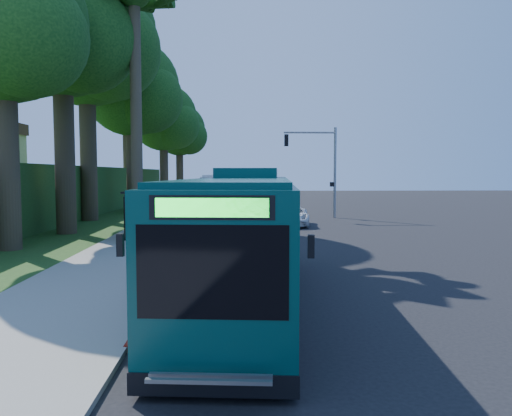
{
  "coord_description": "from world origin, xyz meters",
  "views": [
    {
      "loc": [
        -2.95,
        -28.5,
        3.47
      ],
      "look_at": [
        -1.72,
        1.0,
        1.4
      ],
      "focal_mm": 35.0,
      "sensor_mm": 36.0,
      "label": 1
    }
  ],
  "objects_px": {
    "white_bus": "(227,198)",
    "teal_bus": "(243,236)",
    "pickup": "(291,215)",
    "bus_shelter": "(151,206)"
  },
  "relations": [
    {
      "from": "white_bus",
      "to": "teal_bus",
      "type": "xyz_separation_m",
      "value": [
        0.77,
        -21.08,
        -0.02
      ]
    },
    {
      "from": "white_bus",
      "to": "teal_bus",
      "type": "relative_size",
      "value": 1.0
    },
    {
      "from": "bus_shelter",
      "to": "white_bus",
      "type": "xyz_separation_m",
      "value": [
        3.74,
        8.83,
        -0.02
      ]
    },
    {
      "from": "white_bus",
      "to": "teal_bus",
      "type": "distance_m",
      "value": 21.09
    },
    {
      "from": "teal_bus",
      "to": "pickup",
      "type": "xyz_separation_m",
      "value": [
        3.51,
        19.43,
        -1.1
      ]
    },
    {
      "from": "teal_bus",
      "to": "pickup",
      "type": "bearing_deg",
      "value": 84.92
    },
    {
      "from": "pickup",
      "to": "bus_shelter",
      "type": "bearing_deg",
      "value": -132.46
    },
    {
      "from": "bus_shelter",
      "to": "pickup",
      "type": "height_order",
      "value": "bus_shelter"
    },
    {
      "from": "bus_shelter",
      "to": "white_bus",
      "type": "bearing_deg",
      "value": 67.02
    },
    {
      "from": "white_bus",
      "to": "teal_bus",
      "type": "bearing_deg",
      "value": -86.6
    }
  ]
}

